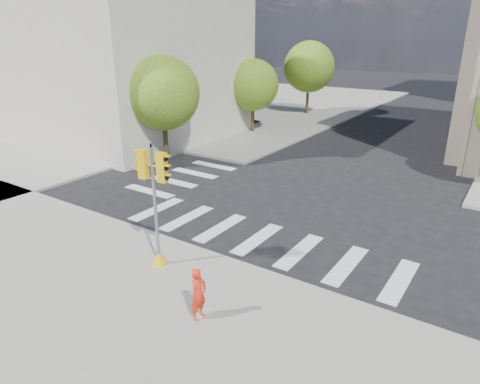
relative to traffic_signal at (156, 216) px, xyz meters
name	(u,v)px	position (x,y,z in m)	size (l,w,h in m)	color
ground	(284,222)	(1.73, 5.73, -1.91)	(160.00, 160.00, 0.00)	black
sidewalk_far_left	(239,103)	(-18.27, 31.73, -1.84)	(28.00, 40.00, 0.15)	gray
classical_building	(106,49)	(-18.27, 13.73, 4.53)	(19.00, 15.00, 12.70)	beige
tree_lw_near	(163,93)	(-8.77, 9.73, 2.29)	(4.40, 4.40, 6.41)	#382616
tree_lw_mid	(253,85)	(-8.77, 19.73, 1.85)	(4.00, 4.00, 5.77)	#382616
tree_lw_far	(309,67)	(-8.77, 29.73, 2.63)	(4.80, 4.80, 6.95)	#382616
traffic_signal	(156,216)	(0.00, 0.00, 0.00)	(1.08, 0.56, 4.20)	#EBB20C
photographer	(199,294)	(2.99, -1.53, -1.00)	(0.56, 0.36, 1.52)	red
planter_wall	(121,149)	(-12.26, 9.16, -1.51)	(6.00, 0.40, 0.50)	silver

